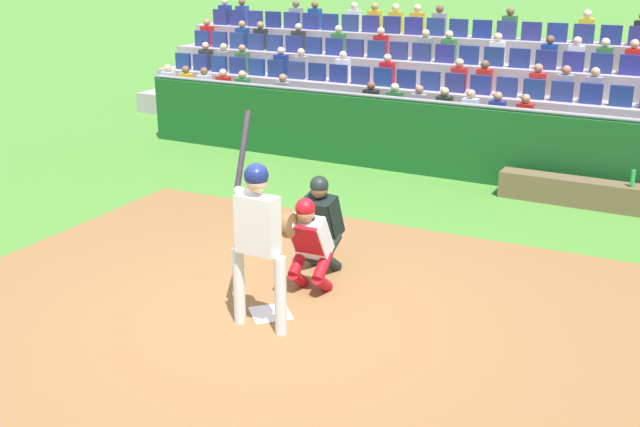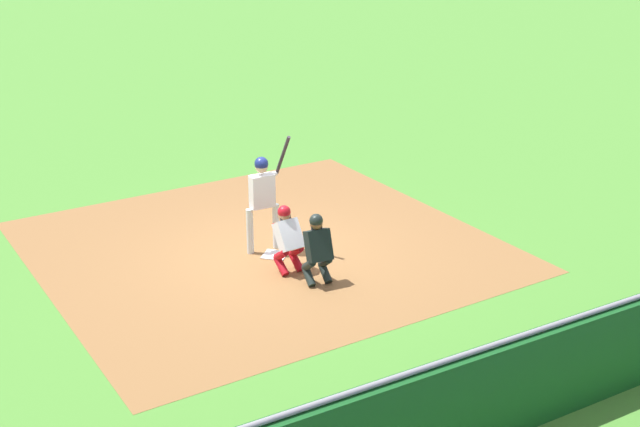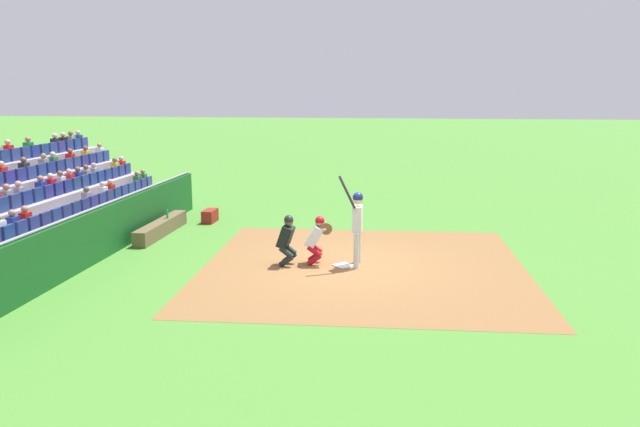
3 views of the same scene
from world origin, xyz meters
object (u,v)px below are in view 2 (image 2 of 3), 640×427
object	(u,v)px
home_plate_marker	(275,255)
catcher_crouching	(287,235)
home_plate_umpire	(317,246)
batter_at_plate	(263,192)

from	to	relation	value
home_plate_marker	catcher_crouching	size ratio (longest dim) A/B	0.35
home_plate_marker	home_plate_umpire	distance (m)	1.59
home_plate_umpire	home_plate_marker	bearing A→B (deg)	94.44
home_plate_marker	catcher_crouching	bearing A→B (deg)	-97.81
catcher_crouching	home_plate_umpire	size ratio (longest dim) A/B	0.96
batter_at_plate	home_plate_umpire	size ratio (longest dim) A/B	1.79
batter_at_plate	home_plate_umpire	world-z (taller)	batter_at_plate
batter_at_plate	home_plate_umpire	bearing A→B (deg)	-84.35
home_plate_umpire	batter_at_plate	bearing A→B (deg)	95.65
home_plate_marker	home_plate_umpire	world-z (taller)	home_plate_umpire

